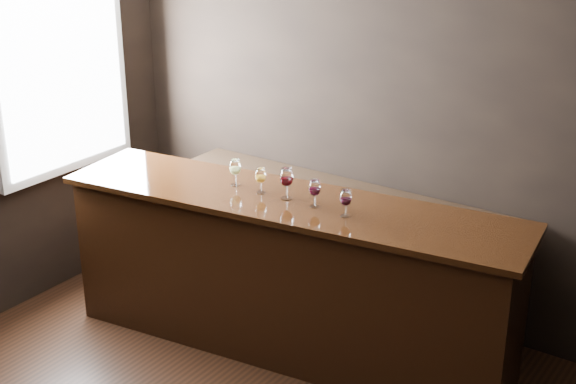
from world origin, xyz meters
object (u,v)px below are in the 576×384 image
Objects in this scene: back_bar_shelf at (341,247)px; glass_amber at (261,176)px; glass_red_b at (315,188)px; glass_white at (235,168)px; bar_counter at (288,278)px; glass_red_a at (287,178)px; glass_red_c at (346,198)px.

glass_amber is at bearing -105.64° from back_bar_shelf.
glass_red_b reaches higher than glass_amber.
glass_red_b is (0.66, -0.01, -0.00)m from glass_white.
bar_counter is 0.73m from back_bar_shelf.
glass_amber is 0.21m from glass_red_a.
glass_red_b is 1.04× the size of glass_red_c.
glass_amber is (-0.22, -0.01, 0.71)m from bar_counter.
bar_counter is at bearing 175.80° from glass_red_c.
glass_white reaches higher than back_bar_shelf.
bar_counter reaches higher than back_bar_shelf.
glass_amber is at bearing -3.59° from glass_white.
back_bar_shelf is 1.08m from glass_red_a.
bar_counter is 1.15× the size of back_bar_shelf.
glass_white is at bearing 177.71° from glass_red_c.
bar_counter is 0.75m from glass_red_b.
back_bar_shelf is 15.06× the size of glass_red_c.
back_bar_shelf is 1.18m from glass_red_c.
back_bar_shelf is 1.10m from glass_red_b.
glass_amber is at bearing 178.15° from glass_red_c.
glass_red_b reaches higher than back_bar_shelf.
glass_red_b is (0.23, -0.74, 0.78)m from back_bar_shelf.
glass_white is 0.91m from glass_red_c.
glass_white is 0.88× the size of glass_red_a.
glass_red_c is (0.91, -0.04, -0.01)m from glass_white.
glass_red_a is (-0.01, -0.00, 0.74)m from bar_counter.
back_bar_shelf is 14.51× the size of glass_red_b.
glass_white is 0.66m from glass_red_b.
bar_counter is 0.74m from glass_amber.
bar_counter is at bearing 3.05° from glass_amber.
glass_red_c is (0.25, -0.02, -0.00)m from glass_red_b.
bar_counter is 0.85m from glass_red_c.
back_bar_shelf is 1.09m from glass_amber.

